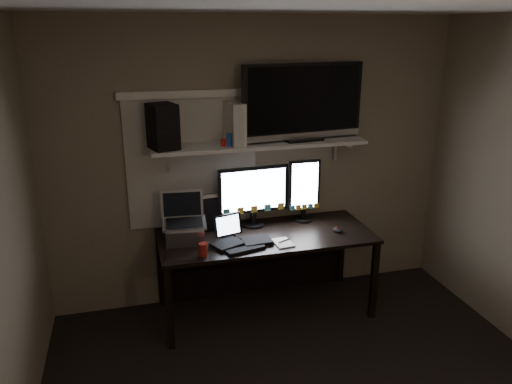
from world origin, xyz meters
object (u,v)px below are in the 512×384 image
object	(u,v)px
cup	(203,249)
tv	(303,102)
desk	(262,248)
speaker	(163,127)
monitor_landscape	(253,196)
keyboard	(242,243)
game_console	(235,123)
mouse	(337,230)
monitor_portrait	(304,190)
tablet	(228,226)
laptop	(184,219)

from	to	relation	value
cup	tv	world-z (taller)	tv
desk	speaker	world-z (taller)	speaker
speaker	monitor_landscape	bearing A→B (deg)	-12.99
desk	tv	xyz separation A→B (m)	(0.37, 0.07, 1.25)
keyboard	game_console	world-z (taller)	game_console
mouse	speaker	world-z (taller)	speaker
monitor_portrait	cup	bearing A→B (deg)	-153.44
monitor_portrait	game_console	size ratio (longest dim) A/B	1.68
tablet	game_console	bearing A→B (deg)	45.50
keyboard	game_console	bearing A→B (deg)	70.62
monitor_landscape	laptop	size ratio (longest dim) A/B	1.60
tv	speaker	size ratio (longest dim) A/B	3.01
desk	cup	distance (m)	0.73
tv	keyboard	bearing A→B (deg)	-157.49
tablet	desk	bearing A→B (deg)	3.57
monitor_landscape	keyboard	size ratio (longest dim) A/B	1.28
monitor_landscape	tv	size ratio (longest dim) A/B	0.59
keyboard	cup	xyz separation A→B (m)	(-0.33, -0.12, 0.04)
monitor_landscape	game_console	xyz separation A→B (m)	(-0.16, -0.01, 0.65)
cup	game_console	world-z (taller)	game_console
mouse	speaker	distance (m)	1.69
monitor_landscape	laptop	xyz separation A→B (m)	(-0.63, -0.19, -0.08)
desk	tv	distance (m)	1.30
tablet	monitor_landscape	bearing A→B (deg)	22.98
laptop	tv	size ratio (longest dim) A/B	0.37
cup	desk	bearing A→B (deg)	34.17
game_console	speaker	distance (m)	0.58
mouse	cup	distance (m)	1.19
cup	keyboard	bearing A→B (deg)	20.44
game_console	tablet	bearing A→B (deg)	-130.51
laptop	game_console	size ratio (longest dim) A/B	1.15
monitor_portrait	tablet	bearing A→B (deg)	-164.02
mouse	tv	size ratio (longest dim) A/B	0.09
desk	laptop	xyz separation A→B (m)	(-0.68, -0.09, 0.37)
monitor_landscape	mouse	size ratio (longest dim) A/B	6.38
desk	game_console	xyz separation A→B (m)	(-0.21, 0.09, 1.10)
laptop	speaker	bearing A→B (deg)	135.37
monitor_landscape	keyboard	bearing A→B (deg)	-121.03
mouse	tablet	size ratio (longest dim) A/B	0.41
cup	speaker	bearing A→B (deg)	116.09
mouse	tv	world-z (taller)	tv
keyboard	game_console	distance (m)	0.97
keyboard	mouse	bearing A→B (deg)	-11.74
monitor_portrait	speaker	bearing A→B (deg)	-177.51
monitor_portrait	mouse	bearing A→B (deg)	-60.08
monitor_landscape	keyboard	world-z (taller)	monitor_landscape
tablet	speaker	size ratio (longest dim) A/B	0.68
tablet	laptop	distance (m)	0.36
monitor_portrait	tablet	world-z (taller)	monitor_portrait
tablet	tv	size ratio (longest dim) A/B	0.23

